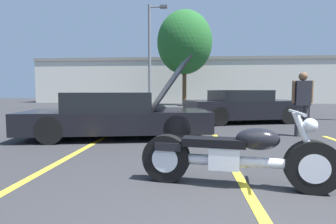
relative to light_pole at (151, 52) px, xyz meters
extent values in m
cube|color=yellow|center=(0.32, -12.61, -3.64)|extent=(0.12, 5.83, 0.01)
cube|color=yellow|center=(3.11, -12.61, -3.64)|extent=(0.12, 5.83, 0.01)
cube|color=beige|center=(3.08, 10.45, -1.45)|extent=(32.00, 4.00, 4.40)
cube|color=gray|center=(3.08, 10.45, 0.60)|extent=(32.00, 4.20, 0.30)
cylinder|color=slate|center=(-0.09, 0.00, -0.37)|extent=(0.18, 0.18, 6.55)
cylinder|color=slate|center=(0.36, 0.00, 2.75)|extent=(0.90, 0.10, 0.10)
cube|color=#4C4C51|center=(0.81, 0.00, 2.75)|extent=(0.44, 0.28, 0.16)
cylinder|color=brown|center=(2.05, 4.20, -2.10)|extent=(0.32, 0.32, 3.10)
ellipsoid|color=#236028|center=(2.05, 4.20, 1.31)|extent=(4.29, 4.29, 4.93)
cylinder|color=black|center=(3.83, -13.64, -3.35)|extent=(0.62, 0.25, 0.60)
cylinder|color=black|center=(2.14, -13.37, -3.35)|extent=(0.62, 0.25, 0.60)
cylinder|color=silver|center=(3.83, -13.64, -3.35)|extent=(0.35, 0.22, 0.33)
cylinder|color=silver|center=(2.14, -13.37, -3.35)|extent=(0.35, 0.22, 0.33)
cylinder|color=silver|center=(2.99, -13.51, -3.33)|extent=(1.45, 0.34, 0.12)
cube|color=silver|center=(2.86, -13.49, -3.29)|extent=(0.39, 0.29, 0.28)
ellipsoid|color=black|center=(3.24, -13.55, -3.05)|extent=(0.54, 0.35, 0.26)
cube|color=black|center=(2.73, -13.47, -3.11)|extent=(0.78, 0.37, 0.10)
cube|color=black|center=(2.18, -13.38, -3.18)|extent=(0.36, 0.27, 0.10)
cylinder|color=silver|center=(3.74, -13.63, -3.02)|extent=(0.31, 0.12, 0.62)
cylinder|color=silver|center=(3.64, -13.61, -2.73)|extent=(0.14, 0.70, 0.04)
sphere|color=silver|center=(3.79, -13.63, -2.87)|extent=(0.16, 0.16, 0.16)
cylinder|color=silver|center=(2.62, -13.34, -3.39)|extent=(1.11, 0.26, 0.09)
cube|color=black|center=(0.65, -10.24, -3.22)|extent=(4.72, 2.49, 0.50)
cube|color=black|center=(0.47, -10.27, -2.75)|extent=(2.26, 1.90, 0.45)
cylinder|color=black|center=(2.15, -10.77, -3.34)|extent=(0.65, 0.32, 0.62)
cylinder|color=black|center=(1.89, -9.25, -3.34)|extent=(0.65, 0.32, 0.62)
cylinder|color=black|center=(-0.59, -11.24, -3.34)|extent=(0.65, 0.32, 0.62)
cylinder|color=black|center=(-0.85, -9.72, -3.34)|extent=(0.65, 0.32, 0.62)
cube|color=black|center=(1.91, -10.03, -2.33)|extent=(1.19, 1.75, 1.31)
cube|color=#4C4C51|center=(1.86, -10.04, -3.01)|extent=(0.75, 1.05, 0.28)
cube|color=black|center=(4.44, -6.69, -3.15)|extent=(4.51, 2.97, 0.64)
cube|color=black|center=(4.28, -6.74, -2.64)|extent=(2.26, 2.17, 0.38)
cylinder|color=black|center=(5.91, -7.16, -3.33)|extent=(0.68, 0.39, 0.64)
cylinder|color=black|center=(5.45, -5.53, -3.33)|extent=(0.68, 0.39, 0.64)
cylinder|color=black|center=(3.43, -7.86, -3.33)|extent=(0.68, 0.39, 0.64)
cylinder|color=black|center=(2.97, -6.22, -3.33)|extent=(0.68, 0.39, 0.64)
cylinder|color=#333338|center=(5.20, -9.75, -3.25)|extent=(0.12, 0.12, 0.79)
cylinder|color=#333338|center=(5.40, -9.75, -3.25)|extent=(0.12, 0.12, 0.79)
cube|color=#26262D|center=(5.30, -9.75, -2.54)|extent=(0.36, 0.20, 0.63)
cylinder|color=brown|center=(5.08, -9.75, -2.51)|extent=(0.08, 0.08, 0.57)
cylinder|color=brown|center=(5.52, -9.75, -2.51)|extent=(0.08, 0.08, 0.57)
sphere|color=brown|center=(5.30, -9.75, -2.12)|extent=(0.21, 0.21, 0.21)
camera|label=1|loc=(2.43, -16.66, -2.49)|focal=28.00mm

